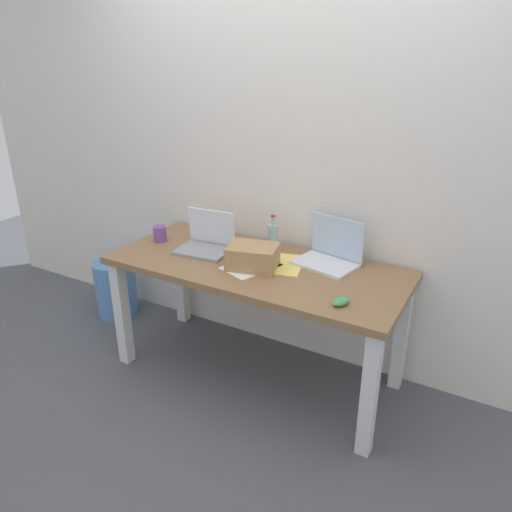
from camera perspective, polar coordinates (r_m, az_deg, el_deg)
name	(u,v)px	position (r m, az deg, el deg)	size (l,w,h in m)	color
ground_plane	(256,372)	(3.07, 0.00, -13.47)	(8.00, 8.00, 0.00)	#515459
back_wall	(291,149)	(2.88, 4.16, 12.49)	(5.20, 0.08, 2.60)	silver
desk	(256,280)	(2.74, 0.00, -2.89)	(1.67, 0.71, 0.73)	olive
laptop_left	(206,242)	(2.89, -5.90, 1.61)	(0.33, 0.26, 0.23)	gray
laptop_right	(329,254)	(2.72, 8.61, 0.20)	(0.37, 0.30, 0.25)	silver
beer_bottle	(273,236)	(2.87, 1.99, 2.36)	(0.06, 0.06, 0.22)	#99B7C1
computer_mouse	(341,301)	(2.31, 9.96, -5.27)	(0.06, 0.10, 0.03)	#4C9E56
cardboard_box	(253,257)	(2.63, -0.39, -0.09)	(0.27, 0.20, 0.13)	tan
coffee_mug	(160,234)	(3.07, -11.23, 2.59)	(0.08, 0.08, 0.10)	#724799
paper_sheet_near_back	(283,264)	(2.70, 3.19, -0.95)	(0.21, 0.30, 0.00)	#F4E06B
paper_sheet_center	(251,266)	(2.67, -0.62, -1.24)	(0.21, 0.30, 0.00)	white
water_cooler_jug	(116,287)	(3.73, -16.15, -3.57)	(0.30, 0.30, 0.47)	#598CC6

